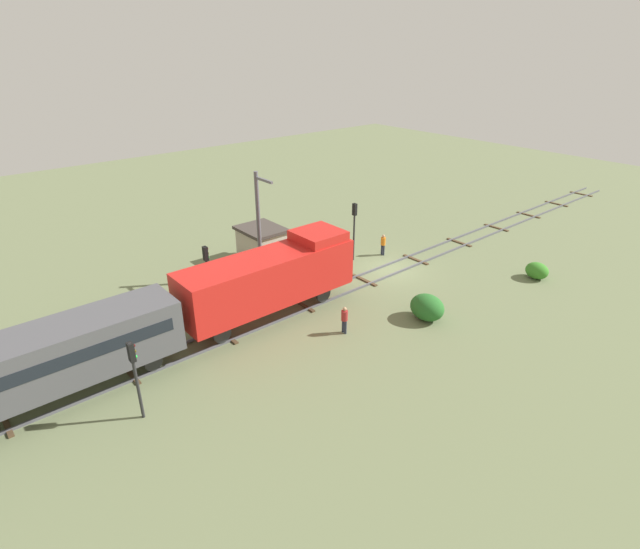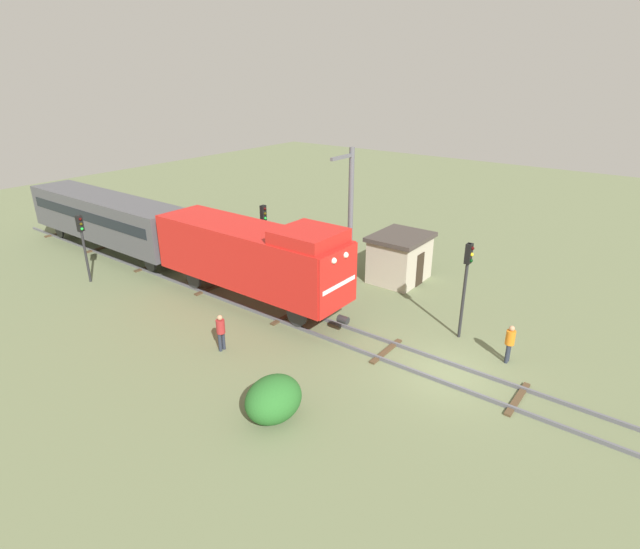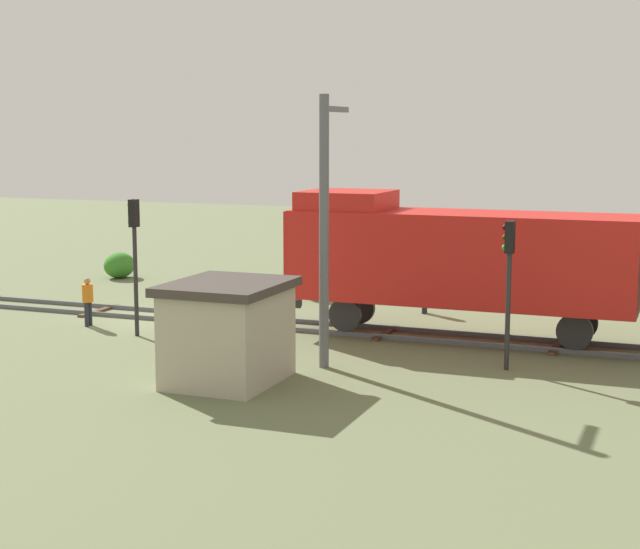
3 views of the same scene
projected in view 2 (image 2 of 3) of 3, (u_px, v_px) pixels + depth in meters
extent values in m
plane|color=#66704C|center=(447.00, 374.00, 20.14)|extent=(101.23, 101.23, 0.00)
cube|color=#595960|center=(439.00, 381.00, 19.58)|extent=(0.10, 67.49, 0.16)
cube|color=#595960|center=(454.00, 365.00, 20.64)|extent=(0.10, 67.49, 0.16)
cube|color=#4C3823|center=(518.00, 399.00, 18.55)|extent=(2.40, 0.24, 0.09)
cube|color=#4C3823|center=(386.00, 351.00, 21.70)|extent=(2.40, 0.24, 0.09)
cube|color=#4C3823|center=(288.00, 315.00, 24.85)|extent=(2.40, 0.24, 0.09)
cube|color=#4C3823|center=(212.00, 288.00, 28.00)|extent=(2.40, 0.24, 0.09)
cube|color=#4C3823|center=(152.00, 266.00, 31.15)|extent=(2.40, 0.24, 0.09)
cube|color=#4C3823|center=(102.00, 248.00, 34.30)|extent=(2.40, 0.24, 0.09)
cube|color=#4C3823|center=(61.00, 233.00, 37.46)|extent=(2.40, 0.24, 0.09)
cube|color=red|center=(249.00, 255.00, 25.25)|extent=(2.90, 11.00, 2.90)
cube|color=red|center=(309.00, 236.00, 22.40)|extent=(2.75, 2.80, 0.60)
cube|color=red|center=(338.00, 281.00, 22.14)|extent=(2.84, 0.10, 2.84)
cube|color=white|center=(339.00, 285.00, 22.20)|extent=(2.46, 0.06, 0.20)
sphere|color=white|center=(334.00, 261.00, 21.37)|extent=(0.28, 0.28, 0.28)
sphere|color=white|center=(345.00, 255.00, 22.03)|extent=(0.28, 0.28, 0.28)
cylinder|color=#262628|center=(343.00, 320.00, 22.68)|extent=(0.36, 0.50, 0.36)
cylinder|color=#262628|center=(297.00, 315.00, 23.41)|extent=(0.18, 1.10, 1.10)
cylinder|color=#262628|center=(316.00, 305.00, 24.47)|extent=(0.18, 1.10, 1.10)
cylinder|color=#262628|center=(194.00, 278.00, 27.56)|extent=(0.18, 1.10, 1.10)
cylinder|color=#262628|center=(214.00, 271.00, 28.62)|extent=(0.18, 1.10, 1.10)
cube|color=#4C4C51|center=(106.00, 217.00, 32.69)|extent=(2.80, 14.00, 2.70)
cube|color=black|center=(106.00, 212.00, 32.55)|extent=(2.84, 12.88, 0.64)
cylinder|color=#262628|center=(150.00, 264.00, 29.83)|extent=(0.16, 0.96, 0.96)
cylinder|color=#262628|center=(170.00, 257.00, 30.89)|extent=(0.16, 0.96, 0.96)
cylinder|color=#262628|center=(60.00, 231.00, 35.88)|extent=(0.16, 0.96, 0.96)
cylinder|color=#262628|center=(79.00, 226.00, 36.94)|extent=(0.16, 0.96, 0.96)
cylinder|color=#262628|center=(464.00, 292.00, 22.10)|extent=(0.14, 0.14, 4.52)
cube|color=black|center=(469.00, 254.00, 21.42)|extent=(0.32, 0.24, 0.90)
sphere|color=#390606|center=(473.00, 248.00, 21.24)|extent=(0.16, 0.16, 0.16)
sphere|color=yellow|center=(472.00, 255.00, 21.34)|extent=(0.16, 0.16, 0.16)
sphere|color=black|center=(471.00, 261.00, 21.45)|extent=(0.16, 0.16, 0.16)
cylinder|color=#262628|center=(264.00, 241.00, 29.19)|extent=(0.14, 0.14, 4.24)
cube|color=black|center=(263.00, 213.00, 28.55)|extent=(0.32, 0.24, 0.90)
sphere|color=#390606|center=(265.00, 209.00, 28.37)|extent=(0.16, 0.16, 0.16)
sphere|color=#3C3306|center=(265.00, 214.00, 28.48)|extent=(0.16, 0.16, 0.16)
sphere|color=green|center=(265.00, 218.00, 28.59)|extent=(0.16, 0.16, 0.16)
cylinder|color=#262628|center=(85.00, 249.00, 28.20)|extent=(0.14, 0.14, 3.96)
cube|color=black|center=(80.00, 223.00, 27.62)|extent=(0.32, 0.24, 0.90)
sphere|color=#390606|center=(80.00, 219.00, 27.44)|extent=(0.16, 0.16, 0.16)
sphere|color=#3C3306|center=(81.00, 224.00, 27.54)|extent=(0.16, 0.16, 0.16)
sphere|color=green|center=(82.00, 229.00, 27.65)|extent=(0.16, 0.16, 0.16)
cylinder|color=#262B38|center=(507.00, 354.00, 20.76)|extent=(0.15, 0.15, 0.85)
cylinder|color=#262B38|center=(509.00, 352.00, 20.91)|extent=(0.15, 0.15, 0.85)
cylinder|color=orange|center=(510.00, 338.00, 20.56)|extent=(0.38, 0.38, 0.62)
sphere|color=tan|center=(512.00, 328.00, 20.40)|extent=(0.23, 0.23, 0.23)
cylinder|color=#262B38|center=(220.00, 342.00, 21.65)|extent=(0.15, 0.15, 0.85)
cylinder|color=#262B38|center=(223.00, 340.00, 21.80)|extent=(0.15, 0.15, 0.85)
cylinder|color=maroon|center=(220.00, 326.00, 21.44)|extent=(0.38, 0.38, 0.62)
sphere|color=tan|center=(220.00, 318.00, 21.28)|extent=(0.23, 0.23, 0.23)
cylinder|color=#595960|center=(350.00, 220.00, 26.93)|extent=(0.28, 0.28, 7.74)
cube|color=#595960|center=(342.00, 157.00, 24.95)|extent=(1.80, 0.16, 0.16)
cube|color=#B2A893|center=(399.00, 260.00, 28.76)|extent=(3.20, 2.60, 2.50)
cube|color=#3F3833|center=(401.00, 237.00, 28.24)|extent=(3.50, 2.90, 0.24)
cube|color=#2D2319|center=(420.00, 270.00, 28.13)|extent=(0.80, 0.06, 1.90)
ellipsoid|color=#266326|center=(274.00, 399.00, 17.31)|extent=(2.19, 1.79, 1.60)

